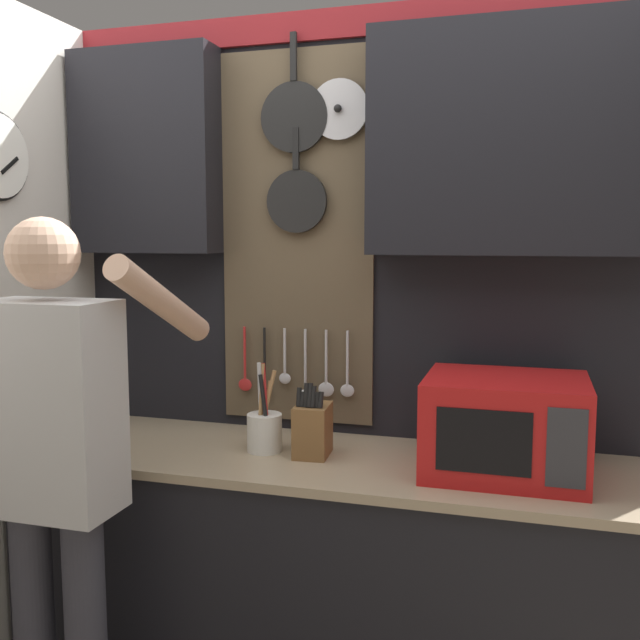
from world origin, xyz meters
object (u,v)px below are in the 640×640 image
object	(u,v)px
microwave	(505,425)
person	(54,451)
knife_block	(313,429)
utensil_crock	(265,428)

from	to	relation	value
microwave	person	distance (m)	1.35
microwave	knife_block	xyz separation A→B (m)	(-0.62, 0.00, -0.06)
person	microwave	bearing A→B (deg)	22.05
microwave	utensil_crock	world-z (taller)	utensil_crock
knife_block	person	world-z (taller)	person
utensil_crock	person	distance (m)	0.68
knife_block	person	xyz separation A→B (m)	(-0.63, -0.51, 0.02)
microwave	knife_block	bearing A→B (deg)	179.98
utensil_crock	person	size ratio (longest dim) A/B	0.18
utensil_crock	microwave	bearing A→B (deg)	-0.08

